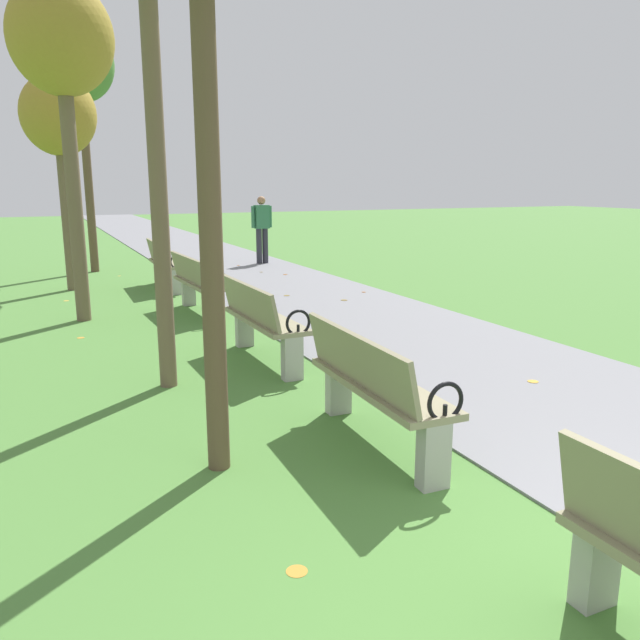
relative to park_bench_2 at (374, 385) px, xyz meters
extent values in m
cube|color=slate|center=(2.04, 15.18, -0.48)|extent=(3.08, 44.00, 0.02)
cube|color=#A8A59E|center=(0.05, -2.03, -0.26)|extent=(0.20, 0.12, 0.45)
torus|color=black|center=(0.11, -2.01, 0.10)|extent=(0.27, 0.03, 0.27)
cylinder|color=black|center=(0.11, -2.01, 0.02)|extent=(0.03, 0.03, 0.12)
cube|color=gray|center=(0.05, 0.00, -0.01)|extent=(0.49, 1.61, 0.05)
cube|color=gray|center=(-0.14, 0.00, 0.21)|extent=(0.17, 1.60, 0.40)
cube|color=#A8A59E|center=(0.03, -0.74, -0.26)|extent=(0.20, 0.13, 0.45)
cube|color=#A8A59E|center=(0.08, 0.74, -0.26)|extent=(0.20, 0.13, 0.45)
torus|color=black|center=(0.09, -0.76, 0.10)|extent=(0.27, 0.04, 0.27)
cylinder|color=black|center=(0.09, -0.76, 0.02)|extent=(0.03, 0.03, 0.12)
torus|color=black|center=(0.14, 0.76, 0.10)|extent=(0.27, 0.04, 0.27)
cylinder|color=black|center=(0.14, 0.76, 0.02)|extent=(0.03, 0.03, 0.12)
cube|color=gray|center=(0.05, 2.51, -0.01)|extent=(0.47, 1.61, 0.05)
cube|color=gray|center=(-0.14, 2.51, 0.21)|extent=(0.15, 1.60, 0.40)
cube|color=#A8A59E|center=(0.07, 1.77, -0.26)|extent=(0.20, 0.12, 0.45)
cube|color=#A8A59E|center=(0.04, 3.25, -0.26)|extent=(0.20, 0.12, 0.45)
torus|color=black|center=(0.13, 1.75, 0.10)|extent=(0.27, 0.03, 0.27)
cylinder|color=black|center=(0.13, 1.75, 0.02)|extent=(0.03, 0.03, 0.12)
torus|color=black|center=(0.10, 3.27, 0.10)|extent=(0.27, 0.03, 0.27)
cylinder|color=black|center=(0.10, 3.27, 0.02)|extent=(0.03, 0.03, 0.12)
cube|color=gray|center=(0.05, 5.38, -0.01)|extent=(0.50, 1.62, 0.05)
cube|color=gray|center=(-0.14, 5.37, 0.21)|extent=(0.18, 1.60, 0.40)
cube|color=#A8A59E|center=(0.08, 4.64, -0.26)|extent=(0.20, 0.13, 0.45)
cube|color=#A8A59E|center=(0.02, 6.12, -0.26)|extent=(0.20, 0.13, 0.45)
torus|color=black|center=(0.14, 4.62, 0.10)|extent=(0.27, 0.04, 0.27)
cylinder|color=black|center=(0.14, 4.62, 0.02)|extent=(0.03, 0.03, 0.12)
torus|color=black|center=(0.08, 6.14, 0.10)|extent=(0.27, 0.04, 0.27)
cylinder|color=black|center=(0.08, 6.14, 0.02)|extent=(0.03, 0.03, 0.12)
cube|color=gray|center=(0.05, 7.94, -0.01)|extent=(0.48, 1.61, 0.05)
cube|color=gray|center=(-0.14, 7.95, 0.21)|extent=(0.16, 1.60, 0.40)
cube|color=#A8A59E|center=(0.03, 7.20, -0.26)|extent=(0.20, 0.13, 0.45)
cube|color=#A8A59E|center=(0.07, 8.68, -0.26)|extent=(0.20, 0.13, 0.45)
torus|color=black|center=(0.09, 7.18, 0.10)|extent=(0.27, 0.04, 0.27)
cylinder|color=black|center=(0.09, 7.18, 0.02)|extent=(0.03, 0.03, 0.12)
torus|color=black|center=(0.13, 8.70, 0.10)|extent=(0.27, 0.04, 0.27)
cylinder|color=black|center=(0.13, 8.70, 0.02)|extent=(0.03, 0.03, 0.12)
cylinder|color=brown|center=(-1.15, 0.14, 1.23)|extent=(0.15, 0.15, 3.42)
cylinder|color=brown|center=(-1.11, 2.11, 1.60)|extent=(0.16, 0.16, 4.17)
cylinder|color=brown|center=(-1.62, 5.64, 1.19)|extent=(0.20, 0.20, 3.36)
ellipsoid|color=olive|center=(-1.62, 5.64, 3.35)|extent=(1.37, 1.37, 1.50)
cylinder|color=brown|center=(-1.60, 8.54, 0.85)|extent=(0.20, 0.20, 2.68)
ellipsoid|color=olive|center=(-1.60, 8.54, 2.65)|extent=(1.29, 1.29, 1.42)
cylinder|color=brown|center=(-0.98, 10.95, 1.47)|extent=(0.18, 0.18, 3.90)
ellipsoid|color=#477A33|center=(-0.98, 10.95, 3.92)|extent=(1.42, 1.42, 1.57)
cylinder|color=#2D2D38|center=(2.97, 10.64, -0.04)|extent=(0.14, 0.14, 0.85)
cylinder|color=#2D2D38|center=(2.81, 10.64, -0.04)|extent=(0.14, 0.14, 0.85)
cube|color=#33724C|center=(2.89, 10.64, 0.66)|extent=(0.35, 0.23, 0.56)
sphere|color=#9E7051|center=(2.89, 10.64, 1.05)|extent=(0.20, 0.20, 0.20)
cylinder|color=#33724C|center=(3.11, 10.65, 0.66)|extent=(0.09, 0.09, 0.52)
cylinder|color=#33724C|center=(2.67, 10.63, 0.66)|extent=(0.09, 0.09, 0.52)
cylinder|color=#93511E|center=(3.15, 5.93, -0.46)|extent=(0.09, 0.09, 0.00)
cylinder|color=#93511E|center=(2.22, 10.45, -0.46)|extent=(0.10, 0.10, 0.00)
cylinder|color=gold|center=(-1.78, 7.38, -0.48)|extent=(0.11, 0.11, 0.00)
cylinder|color=#93511E|center=(2.68, 8.58, -0.46)|extent=(0.11, 0.11, 0.00)
cylinder|color=gold|center=(-0.58, 10.01, -0.48)|extent=(0.09, 0.09, 0.00)
cylinder|color=#BC842D|center=(0.34, 9.64, -0.48)|extent=(0.12, 0.12, 0.00)
cylinder|color=brown|center=(2.48, 5.37, -0.46)|extent=(0.13, 0.13, 0.00)
cylinder|color=brown|center=(2.34, 9.15, -0.46)|extent=(0.08, 0.08, 0.00)
cylinder|color=#BC842D|center=(-1.75, 4.53, -0.48)|extent=(0.12, 0.12, 0.00)
cylinder|color=#93511E|center=(1.29, -1.05, -0.46)|extent=(0.08, 0.08, 0.00)
cylinder|color=#AD6B23|center=(0.93, 7.51, -0.46)|extent=(0.09, 0.09, 0.00)
cylinder|color=#93511E|center=(1.34, 9.50, -0.46)|extent=(0.09, 0.09, 0.00)
cylinder|color=gold|center=(2.19, 0.65, -0.46)|extent=(0.11, 0.11, 0.00)
cylinder|color=#BC842D|center=(0.36, 5.99, -0.48)|extent=(0.11, 0.11, 0.00)
cylinder|color=brown|center=(1.76, 6.18, -0.46)|extent=(0.15, 0.15, 0.00)
cylinder|color=#BC842D|center=(-0.34, 6.06, -0.48)|extent=(0.15, 0.15, 0.00)
cylinder|color=#BC842D|center=(-1.13, -1.21, -0.48)|extent=(0.11, 0.11, 0.00)
camera|label=1|loc=(-2.21, -3.85, 1.47)|focal=35.07mm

